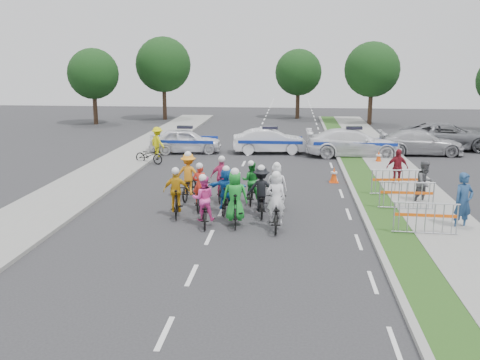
# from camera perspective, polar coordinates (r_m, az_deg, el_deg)

# --- Properties ---
(ground) EXTENTS (90.00, 90.00, 0.00)m
(ground) POSITION_cam_1_polar(r_m,az_deg,el_deg) (16.85, -3.28, -6.13)
(ground) COLOR #28282B
(ground) RESTS_ON ground
(curb_right) EXTENTS (0.20, 60.00, 0.12)m
(curb_right) POSITION_cam_1_polar(r_m,az_deg,el_deg) (21.59, 12.31, -1.96)
(curb_right) COLOR gray
(curb_right) RESTS_ON ground
(grass_strip) EXTENTS (1.20, 60.00, 0.11)m
(grass_strip) POSITION_cam_1_polar(r_m,az_deg,el_deg) (21.69, 14.14, -2.01)
(grass_strip) COLOR #264A18
(grass_strip) RESTS_ON ground
(sidewalk_right) EXTENTS (2.40, 60.00, 0.13)m
(sidewalk_right) POSITION_cam_1_polar(r_m,az_deg,el_deg) (22.04, 18.78, -2.05)
(sidewalk_right) COLOR gray
(sidewalk_right) RESTS_ON ground
(sidewalk_left) EXTENTS (3.00, 60.00, 0.13)m
(sidewalk_left) POSITION_cam_1_polar(r_m,az_deg,el_deg) (23.24, -17.39, -1.19)
(sidewalk_left) COLOR gray
(sidewalk_left) RESTS_ON ground
(rider_0) EXTENTS (0.71, 1.94, 1.97)m
(rider_0) POSITION_cam_1_polar(r_m,az_deg,el_deg) (17.48, 3.85, -3.20)
(rider_0) COLOR black
(rider_0) RESTS_ON ground
(rider_1) EXTENTS (0.88, 1.92, 1.97)m
(rider_1) POSITION_cam_1_polar(r_m,az_deg,el_deg) (17.85, -0.52, -2.45)
(rider_1) COLOR black
(rider_1) RESTS_ON ground
(rider_2) EXTENTS (0.92, 1.82, 1.77)m
(rider_2) POSITION_cam_1_polar(r_m,az_deg,el_deg) (17.88, -3.90, -2.79)
(rider_2) COLOR black
(rider_2) RESTS_ON ground
(rider_3) EXTENTS (0.95, 1.76, 1.79)m
(rider_3) POSITION_cam_1_polar(r_m,az_deg,el_deg) (18.96, -6.78, -1.85)
(rider_3) COLOR black
(rider_3) RESTS_ON ground
(rider_4) EXTENTS (1.07, 1.86, 1.85)m
(rider_4) POSITION_cam_1_polar(r_m,az_deg,el_deg) (18.97, 2.27, -1.67)
(rider_4) COLOR black
(rider_4) RESTS_ON ground
(rider_5) EXTENTS (1.44, 1.71, 1.77)m
(rider_5) POSITION_cam_1_polar(r_m,az_deg,el_deg) (19.20, -1.45, -1.40)
(rider_5) COLOR black
(rider_5) RESTS_ON ground
(rider_6) EXTENTS (0.65, 1.75, 1.77)m
(rider_6) POSITION_cam_1_polar(r_m,az_deg,el_deg) (19.84, -4.26, -1.44)
(rider_6) COLOR black
(rider_6) RESTS_ON ground
(rider_7) EXTENTS (0.76, 1.72, 1.80)m
(rider_7) POSITION_cam_1_polar(r_m,az_deg,el_deg) (19.74, 3.91, -1.16)
(rider_7) COLOR black
(rider_7) RESTS_ON ground
(rider_8) EXTENTS (0.72, 1.67, 1.69)m
(rider_8) POSITION_cam_1_polar(r_m,az_deg,el_deg) (20.58, 1.19, -0.75)
(rider_8) COLOR black
(rider_8) RESTS_ON ground
(rider_9) EXTENTS (0.92, 1.74, 1.81)m
(rider_9) POSITION_cam_1_polar(r_m,az_deg,el_deg) (20.90, -1.91, -0.36)
(rider_9) COLOR black
(rider_9) RESTS_ON ground
(rider_10) EXTENTS (1.12, 1.94, 1.93)m
(rider_10) POSITION_cam_1_polar(r_m,az_deg,el_deg) (21.28, -5.48, -0.03)
(rider_10) COLOR black
(rider_10) RESTS_ON ground
(police_car_0) EXTENTS (4.46, 2.40, 1.44)m
(police_car_0) POSITION_cam_1_polar(r_m,az_deg,el_deg) (31.73, -5.86, 4.19)
(police_car_0) COLOR white
(police_car_0) RESTS_ON ground
(police_car_1) EXTENTS (4.47, 2.04, 1.42)m
(police_car_1) POSITION_cam_1_polar(r_m,az_deg,el_deg) (31.51, 3.21, 4.16)
(police_car_1) COLOR white
(police_car_1) RESTS_ON ground
(police_car_2) EXTENTS (5.40, 2.24, 1.56)m
(police_car_2) POSITION_cam_1_polar(r_m,az_deg,el_deg) (31.00, 12.01, 3.88)
(police_car_2) COLOR white
(police_car_2) RESTS_ON ground
(civilian_sedan) EXTENTS (4.86, 2.04, 1.40)m
(civilian_sedan) POSITION_cam_1_polar(r_m,az_deg,el_deg) (32.69, 18.71, 3.80)
(civilian_sedan) COLOR #B0B0B5
(civilian_sedan) RESTS_ON ground
(civilian_suv) EXTENTS (6.07, 3.39, 1.61)m
(civilian_suv) POSITION_cam_1_polar(r_m,az_deg,el_deg) (35.25, 21.30, 4.39)
(civilian_suv) COLOR slate
(civilian_suv) RESTS_ON ground
(spectator_0) EXTENTS (0.82, 0.70, 1.92)m
(spectator_0) POSITION_cam_1_polar(r_m,az_deg,el_deg) (18.67, 22.72, -2.17)
(spectator_0) COLOR navy
(spectator_0) RESTS_ON ground
(spectator_1) EXTENTS (1.04, 0.97, 1.71)m
(spectator_1) POSITION_cam_1_polar(r_m,az_deg,el_deg) (21.47, 19.11, -0.29)
(spectator_1) COLOR #4F5054
(spectator_1) RESTS_ON ground
(spectator_2) EXTENTS (1.02, 0.57, 1.65)m
(spectator_2) POSITION_cam_1_polar(r_m,az_deg,el_deg) (24.23, 16.43, 1.27)
(spectator_2) COLOR maroon
(spectator_2) RESTS_ON ground
(marshal_hiviz) EXTENTS (1.24, 1.21, 1.70)m
(marshal_hiviz) POSITION_cam_1_polar(r_m,az_deg,el_deg) (30.60, -8.78, 4.04)
(marshal_hiviz) COLOR #D8D00B
(marshal_hiviz) RESTS_ON ground
(barrier_0) EXTENTS (2.02, 0.59, 1.12)m
(barrier_0) POSITION_cam_1_polar(r_m,az_deg,el_deg) (17.64, 19.16, -4.06)
(barrier_0) COLOR #A5A8AD
(barrier_0) RESTS_ON ground
(barrier_1) EXTENTS (2.01, 0.52, 1.12)m
(barrier_1) POSITION_cam_1_polar(r_m,az_deg,el_deg) (20.33, 17.32, -1.73)
(barrier_1) COLOR #A5A8AD
(barrier_1) RESTS_ON ground
(barrier_2) EXTENTS (2.05, 0.73, 1.12)m
(barrier_2) POSITION_cam_1_polar(r_m,az_deg,el_deg) (22.38, 16.24, -0.34)
(barrier_2) COLOR #A5A8AD
(barrier_2) RESTS_ON ground
(cone_0) EXTENTS (0.40, 0.40, 0.70)m
(cone_0) POSITION_cam_1_polar(r_m,az_deg,el_deg) (24.41, 10.00, 0.53)
(cone_0) COLOR #F24C0C
(cone_0) RESTS_ON ground
(cone_1) EXTENTS (0.40, 0.40, 0.70)m
(cone_1) POSITION_cam_1_polar(r_m,az_deg,el_deg) (29.28, 14.57, 2.36)
(cone_1) COLOR #F24C0C
(cone_1) RESTS_ON ground
(parked_bike) EXTENTS (1.77, 1.13, 0.88)m
(parked_bike) POSITION_cam_1_polar(r_m,az_deg,el_deg) (28.73, -9.68, 2.60)
(parked_bike) COLOR black
(parked_bike) RESTS_ON ground
(tree_0) EXTENTS (4.20, 4.20, 6.30)m
(tree_0) POSITION_cam_1_polar(r_m,az_deg,el_deg) (46.76, -15.40, 10.86)
(tree_0) COLOR #382619
(tree_0) RESTS_ON ground
(tree_1) EXTENTS (4.55, 4.55, 6.82)m
(tree_1) POSITION_cam_1_polar(r_m,az_deg,el_deg) (46.21, 13.91, 11.36)
(tree_1) COLOR #382619
(tree_1) RESTS_ON ground
(tree_3) EXTENTS (4.90, 4.90, 7.35)m
(tree_3) POSITION_cam_1_polar(r_m,az_deg,el_deg) (49.10, -8.18, 12.08)
(tree_3) COLOR #382619
(tree_3) RESTS_ON ground
(tree_4) EXTENTS (4.20, 4.20, 6.30)m
(tree_4) POSITION_cam_1_polar(r_m,az_deg,el_deg) (49.76, 6.25, 11.33)
(tree_4) COLOR #382619
(tree_4) RESTS_ON ground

